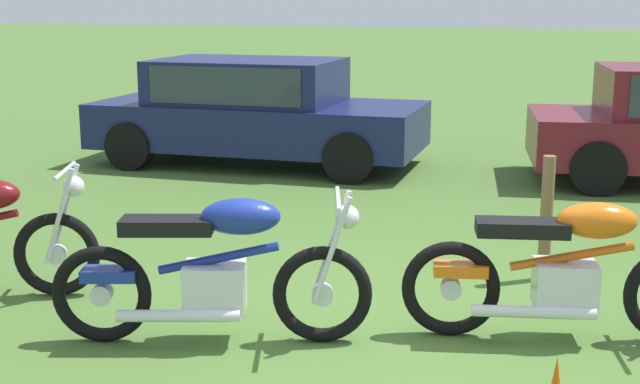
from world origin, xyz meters
TOP-DOWN VIEW (x-y plane):
  - ground_plane at (0.00, 0.00)m, footprint 120.00×120.00m
  - motorcycle_blue at (-1.10, -0.32)m, footprint 2.07×0.89m
  - motorcycle_orange at (1.12, 0.36)m, footprint 2.11×0.78m
  - car_navy at (-3.04, 5.74)m, footprint 4.44×2.02m
  - fence_post_wooden at (0.95, 1.64)m, footprint 0.10×0.10m

SIDE VIEW (x-z plane):
  - ground_plane at x=0.00m, z-range 0.00..0.00m
  - motorcycle_orange at x=1.12m, z-range -0.03..0.99m
  - motorcycle_blue at x=-1.10m, z-range -0.02..1.00m
  - fence_post_wooden at x=0.95m, z-range 0.00..1.02m
  - car_navy at x=-3.04m, z-range 0.08..1.51m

